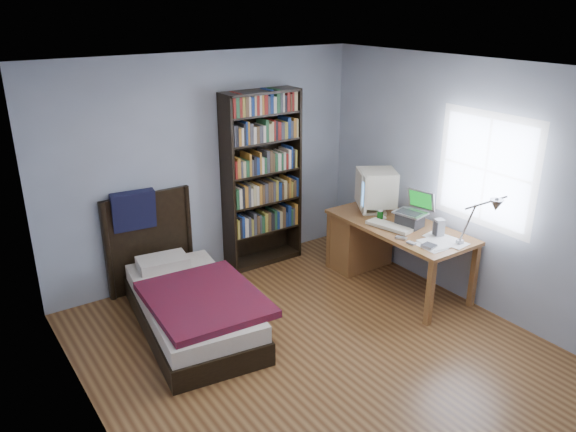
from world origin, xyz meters
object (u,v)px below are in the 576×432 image
object	(u,v)px
bookshelf	(262,180)
desk_lamp	(491,209)
speaker	(439,228)
desk	(369,237)
keyboard	(390,226)
crt_monitor	(375,188)
bed	(187,300)
soda_can	(380,216)
laptop	(411,216)

from	to	relation	value
bookshelf	desk_lamp	bearing A→B (deg)	-70.12
bookshelf	speaker	bearing A→B (deg)	-61.33
speaker	bookshelf	bearing A→B (deg)	135.12
desk	keyboard	distance (m)	0.59
keyboard	desk	bearing A→B (deg)	59.21
crt_monitor	bed	world-z (taller)	crt_monitor
desk	keyboard	xyz separation A→B (m)	(-0.15, -0.47, 0.33)
keyboard	speaker	distance (m)	0.51
crt_monitor	desk_lamp	distance (m)	1.55
desk	desk_lamp	distance (m)	1.75
keyboard	bookshelf	world-z (taller)	bookshelf
desk	bed	xyz separation A→B (m)	(-2.26, 0.12, -0.16)
desk_lamp	soda_can	world-z (taller)	desk_lamp
speaker	desk	bearing A→B (deg)	113.21
crt_monitor	bookshelf	size ratio (longest dim) A/B	0.29
keyboard	bed	bearing A→B (deg)	151.54
desk_lamp	crt_monitor	bearing A→B (deg)	88.73
keyboard	speaker	xyz separation A→B (m)	(0.26, -0.44, 0.07)
laptop	keyboard	xyz separation A→B (m)	(-0.22, 0.09, -0.09)
desk	bookshelf	xyz separation A→B (m)	(-0.89, 0.91, 0.62)
bookshelf	bed	distance (m)	1.76
crt_monitor	soda_can	world-z (taller)	crt_monitor
laptop	soda_can	xyz separation A→B (m)	(-0.17, 0.29, -0.05)
crt_monitor	laptop	world-z (taller)	crt_monitor
crt_monitor	keyboard	bearing A→B (deg)	-112.52
speaker	desk_lamp	bearing A→B (deg)	-82.75
desk	soda_can	distance (m)	0.47
desk_lamp	speaker	distance (m)	0.77
soda_can	bed	world-z (taller)	bed
soda_can	desk	bearing A→B (deg)	68.93
desk_lamp	soda_can	distance (m)	1.37
keyboard	speaker	bearing A→B (deg)	-72.72
bed	keyboard	bearing A→B (deg)	-15.44
speaker	keyboard	bearing A→B (deg)	136.74
desk_lamp	soda_can	bearing A→B (deg)	94.68
desk_lamp	speaker	xyz separation A→B (m)	(0.10, 0.64, -0.42)
desk	crt_monitor	size ratio (longest dim) A/B	2.72
keyboard	bookshelf	xyz separation A→B (m)	(-0.74, 1.38, 0.29)
desk_lamp	soda_can	size ratio (longest dim) A/B	5.34
keyboard	bed	size ratio (longest dim) A/B	0.24
desk	soda_can	world-z (taller)	soda_can
desk_lamp	bookshelf	size ratio (longest dim) A/B	0.31
desk	bookshelf	bearing A→B (deg)	134.25
desk	laptop	distance (m)	0.70
crt_monitor	bed	xyz separation A→B (m)	(-2.29, 0.13, -0.75)
keyboard	desk_lamp	bearing A→B (deg)	-94.97
keyboard	speaker	size ratio (longest dim) A/B	2.74
desk	desk_lamp	xyz separation A→B (m)	(0.00, -1.55, 0.82)
desk	speaker	world-z (taller)	speaker
keyboard	bookshelf	size ratio (longest dim) A/B	0.24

